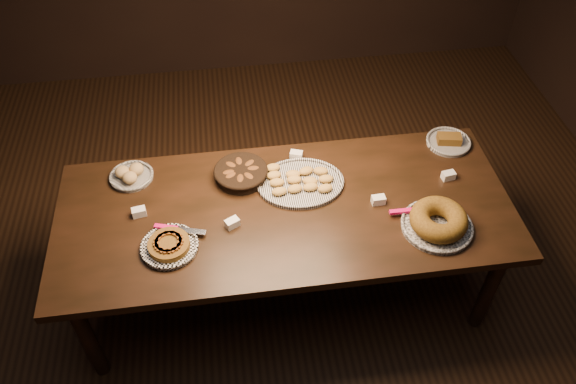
{
  "coord_description": "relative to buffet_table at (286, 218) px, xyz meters",
  "views": [
    {
      "loc": [
        -0.26,
        -1.97,
        2.93
      ],
      "look_at": [
        0.02,
        0.05,
        0.82
      ],
      "focal_mm": 35.0,
      "sensor_mm": 36.0,
      "label": 1
    }
  ],
  "objects": [
    {
      "name": "loaf_plate",
      "position": [
        1.02,
        0.38,
        0.09
      ],
      "size": [
        0.26,
        0.26,
        0.06
      ],
      "rotation": [
        0.0,
        0.0,
        -0.19
      ],
      "color": "black",
      "rests_on": "buffet_table"
    },
    {
      "name": "buffet_table",
      "position": [
        0.0,
        0.0,
        0.0
      ],
      "size": [
        2.4,
        1.0,
        0.75
      ],
      "color": "black",
      "rests_on": "ground"
    },
    {
      "name": "croissant_basket",
      "position": [
        -0.21,
        0.26,
        0.12
      ],
      "size": [
        0.32,
        0.32,
        0.07
      ],
      "rotation": [
        0.0,
        0.0,
        0.18
      ],
      "color": "black",
      "rests_on": "buffet_table"
    },
    {
      "name": "madeleine_platter",
      "position": [
        0.1,
        0.17,
        0.09
      ],
      "size": [
        0.47,
        0.38,
        0.05
      ],
      "rotation": [
        0.0,
        0.0,
        -0.43
      ],
      "color": "black",
      "rests_on": "buffet_table"
    },
    {
      "name": "bread_roll_plate",
      "position": [
        -0.81,
        0.34,
        0.1
      ],
      "size": [
        0.24,
        0.24,
        0.08
      ],
      "rotation": [
        0.0,
        0.0,
        0.27
      ],
      "color": "white",
      "rests_on": "buffet_table"
    },
    {
      "name": "bundt_cake_plate",
      "position": [
        0.74,
        -0.24,
        0.12
      ],
      "size": [
        0.4,
        0.37,
        0.11
      ],
      "rotation": [
        0.0,
        0.0,
        0.04
      ],
      "color": "black",
      "rests_on": "buffet_table"
    },
    {
      "name": "tent_cards",
      "position": [
        0.1,
        0.09,
        0.1
      ],
      "size": [
        1.75,
        0.53,
        0.04
      ],
      "color": "white",
      "rests_on": "buffet_table"
    },
    {
      "name": "ground",
      "position": [
        0.0,
        0.0,
        -0.68
      ],
      "size": [
        5.0,
        5.0,
        0.0
      ],
      "primitive_type": "plane",
      "color": "black",
      "rests_on": "ground"
    },
    {
      "name": "apple_tart_plate",
      "position": [
        -0.6,
        -0.18,
        0.09
      ],
      "size": [
        0.33,
        0.29,
        0.06
      ],
      "rotation": [
        0.0,
        0.0,
        -0.22
      ],
      "color": "white",
      "rests_on": "buffet_table"
    }
  ]
}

